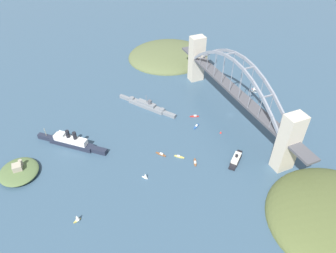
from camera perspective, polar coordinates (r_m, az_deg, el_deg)
name	(u,v)px	position (r m, az deg, el deg)	size (l,w,h in m)	color
ground_plane	(230,115)	(369.48, 11.49, 2.13)	(1400.00, 1400.00, 0.00)	#334C60
harbor_arch_bridge	(234,91)	(351.13, 12.17, 6.41)	(241.72, 18.24, 73.49)	#BCB29E
headland_east_shore	(170,57)	(491.19, 0.33, 12.83)	(119.59, 124.55, 26.24)	#515B38
ocean_liner	(71,142)	(332.80, -17.50, -2.71)	(58.19, 63.50, 19.47)	#1E2333
naval_cruiser	(147,105)	(373.40, -3.91, 3.94)	(69.61, 49.30, 17.20)	slate
harbor_ferry_steamer	(236,159)	(310.60, 12.50, -5.93)	(22.43, 25.29, 7.96)	black
fort_island_mid_harbor	(19,171)	(322.89, -25.94, -7.48)	(38.08, 36.04, 12.47)	#4C6038
seaplane_taxiing_near_bridge	(254,90)	(418.11, 15.73, 6.53)	(8.36, 8.34, 5.28)	#B7B7B2
small_boat_0	(145,176)	(288.09, -4.22, -9.12)	(5.60, 4.91, 6.87)	silver
small_boat_1	(161,154)	(310.51, -1.29, -5.17)	(9.86, 7.81, 2.47)	brown
small_boat_2	(195,116)	(360.15, 4.97, 1.93)	(4.87, 10.41, 2.19)	#B2231E
small_boat_3	(196,126)	(345.62, 5.29, 0.04)	(6.96, 9.43, 1.89)	#234C8C
small_boat_4	(195,162)	(303.95, 5.06, -6.64)	(10.19, 5.53, 1.80)	brown
small_boat_5	(77,218)	(269.23, -16.51, -15.96)	(4.56, 6.28, 7.76)	gold
small_boat_6	(179,157)	(308.49, 2.07, -5.60)	(7.88, 8.27, 2.02)	gold
channel_marker_buoy	(221,132)	(340.40, 9.77, -1.06)	(2.20, 2.20, 2.75)	red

